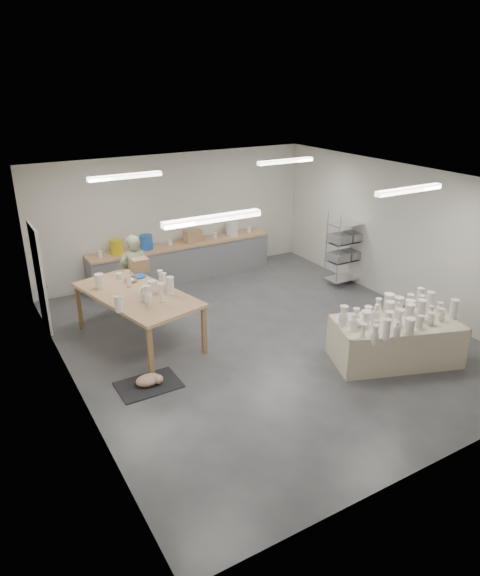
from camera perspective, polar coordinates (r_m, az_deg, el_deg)
room at (r=9.11m, az=1.95°, el=5.91°), size 8.00×8.02×3.00m
back_counter at (r=12.67m, az=-6.44°, el=3.16°), size 4.60×0.60×1.24m
wire_shelf at (r=12.37m, az=11.70°, el=4.46°), size 0.88×0.48×1.80m
drying_table at (r=9.36m, az=16.85°, el=-5.37°), size 2.37×1.74×1.13m
work_table at (r=9.67m, az=-11.25°, el=-0.45°), size 1.85×2.81×1.33m
rug at (r=8.61m, az=-10.11°, el=-10.55°), size 1.00×0.70×0.02m
cat at (r=8.55m, az=-10.00°, el=-10.00°), size 0.47×0.37×0.18m
potter at (r=10.93m, az=-11.64°, el=1.59°), size 0.64×0.45×1.68m
red_stool at (r=11.39m, az=-11.86°, el=-0.77°), size 0.38×0.38×0.28m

